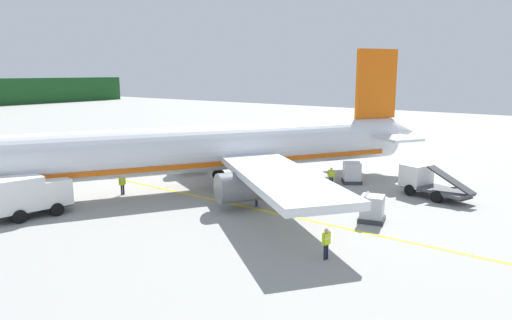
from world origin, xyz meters
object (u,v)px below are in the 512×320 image
service_truck_fuel (26,195)px  cargo_container_near (352,173)px  airliner_foreground (217,149)px  crew_marshaller (122,183)px  crew_loader_left (326,241)px  crew_loader_right (257,193)px  cargo_container_mid (372,208)px  service_truck_baggage (425,181)px  crew_supervisor (331,175)px

service_truck_fuel → cargo_container_near: bearing=-31.5°
airliner_foreground → cargo_container_near: 12.25m
crew_marshaller → crew_loader_left: size_ratio=0.97×
cargo_container_near → crew_loader_right: cargo_container_near is taller
crew_loader_left → cargo_container_mid: bearing=4.4°
service_truck_baggage → crew_marshaller: 24.35m
cargo_container_near → crew_marshaller: bearing=138.2°
service_truck_baggage → crew_loader_right: size_ratio=3.61×
cargo_container_near → crew_supervisor: 2.27m
cargo_container_near → crew_supervisor: size_ratio=1.41×
cargo_container_mid → service_truck_fuel: bearing=124.1°
crew_loader_right → crew_marshaller: bearing=109.6°
crew_supervisor → airliner_foreground: bearing=131.0°
service_truck_baggage → cargo_container_near: size_ratio=2.68×
crew_marshaller → crew_loader_left: crew_loader_left is taller
airliner_foreground → crew_supervisor: bearing=-49.0°
crew_loader_left → crew_loader_right: 10.42m
crew_loader_right → service_truck_fuel: bearing=135.5°
airliner_foreground → crew_loader_right: airliner_foreground is taller
service_truck_fuel → service_truck_baggage: 29.74m
airliner_foreground → crew_loader_left: 16.91m
service_truck_baggage → crew_supervisor: service_truck_baggage is taller
crew_marshaller → cargo_container_near: bearing=-41.8°
crew_marshaller → crew_loader_left: (-1.88, -19.41, 0.03)m
airliner_foreground → crew_loader_left: bearing=-118.8°
airliner_foreground → cargo_container_mid: (-0.63, -14.10, -2.51)m
service_truck_baggage → crew_marshaller: service_truck_baggage is taller
crew_marshaller → crew_loader_left: 19.50m
airliner_foreground → service_truck_fuel: (-13.71, 5.20, -1.82)m
cargo_container_near → crew_loader_left: 17.72m
airliner_foreground → crew_loader_right: 6.83m
airliner_foreground → crew_marshaller: 8.16m
service_truck_fuel → crew_marshaller: service_truck_fuel is taller
cargo_container_near → crew_loader_left: size_ratio=1.33×
service_truck_fuel → cargo_container_near: (22.24, -13.63, -0.64)m
cargo_container_near → cargo_container_mid: (-9.15, -5.67, -0.04)m
airliner_foreground → crew_supervisor: 10.17m
cargo_container_mid → crew_marshaller: bearing=106.4°
service_truck_baggage → crew_loader_right: (-10.56, 9.00, -0.20)m
service_truck_baggage → cargo_container_near: service_truck_baggage is taller
cargo_container_mid → airliner_foreground: bearing=87.5°
cargo_container_near → crew_loader_right: (-10.91, 2.50, 0.07)m
service_truck_baggage → cargo_container_mid: service_truck_baggage is taller
airliner_foreground → cargo_container_near: size_ratio=16.47×
cargo_container_near → crew_loader_left: bearing=-159.4°
crew_loader_left → crew_supervisor: (14.54, 7.22, -0.06)m
crew_marshaller → crew_loader_right: 11.32m
service_truck_fuel → crew_loader_right: size_ratio=3.39×
crew_supervisor → service_truck_fuel: bearing=147.9°
airliner_foreground → cargo_container_near: (8.53, -8.44, -2.47)m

